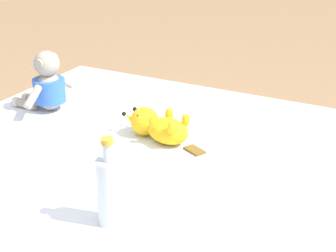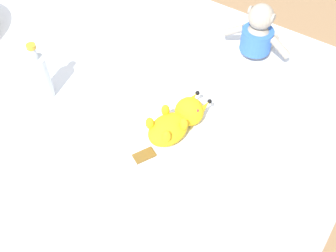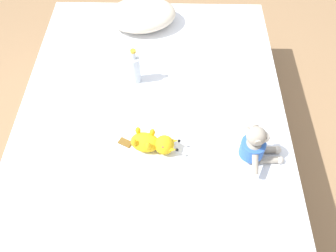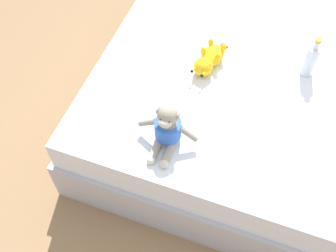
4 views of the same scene
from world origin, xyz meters
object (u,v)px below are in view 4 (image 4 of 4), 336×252
Objects in this scene: plush_monkey at (167,128)px; glass_bottle at (311,60)px; plush_yellow_creature at (209,60)px; bed at (267,110)px.

glass_bottle reaches higher than plush_monkey.
plush_monkey reaches higher than plush_yellow_creature.
plush_yellow_creature is (0.02, -0.36, 0.29)m from bed.
bed is 5.69× the size of plush_yellow_creature.
bed is 7.99× the size of glass_bottle.
plush_monkey is at bearing -4.78° from plush_yellow_creature.
plush_yellow_creature is at bearing -75.30° from glass_bottle.
plush_yellow_creature is at bearing 175.22° from plush_monkey.
bed is at bearing 93.55° from plush_yellow_creature.
bed is at bearing -51.21° from glass_bottle.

